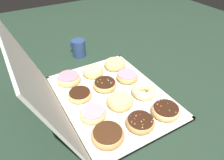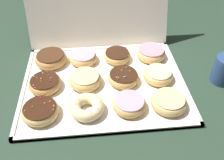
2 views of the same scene
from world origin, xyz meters
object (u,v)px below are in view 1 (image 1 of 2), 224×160
at_px(cruller_donut_1, 144,91).
at_px(sprinkle_donut_4, 140,122).
at_px(pink_frosted_donut_9, 93,113).
at_px(pink_frosted_donut_11, 69,79).
at_px(glazed_ring_donut_7, 94,71).
at_px(chocolate_frosted_donut_10, 80,95).
at_px(pink_frosted_donut_2, 127,76).
at_px(coffee_mug, 79,48).
at_px(donut_box, 112,97).
at_px(chocolate_frosted_donut_8, 108,135).
at_px(sprinkle_donut_6, 106,84).
at_px(glazed_ring_donut_5, 121,101).
at_px(sprinkle_donut_0, 166,110).
at_px(glazed_ring_donut_3, 115,64).

bearing_deg(cruller_donut_1, sprinkle_donut_4, 138.74).
distance_m(pink_frosted_donut_9, pink_frosted_donut_11, 0.27).
relative_size(glazed_ring_donut_7, chocolate_frosted_donut_10, 1.01).
distance_m(pink_frosted_donut_2, coffee_mug, 0.38).
bearing_deg(donut_box, chocolate_frosted_donut_8, 145.82).
bearing_deg(pink_frosted_donut_9, chocolate_frosted_donut_10, -0.14).
bearing_deg(pink_frosted_donut_9, sprinkle_donut_6, -43.81).
bearing_deg(chocolate_frosted_donut_10, glazed_ring_donut_5, -133.66).
height_order(cruller_donut_1, pink_frosted_donut_11, same).
relative_size(sprinkle_donut_6, pink_frosted_donut_11, 0.96).
distance_m(glazed_ring_donut_7, chocolate_frosted_donut_10, 0.19).
height_order(sprinkle_donut_0, chocolate_frosted_donut_10, sprinkle_donut_0).
bearing_deg(pink_frosted_donut_9, donut_box, -61.29).
bearing_deg(sprinkle_donut_6, chocolate_frosted_donut_10, 93.11).
xyz_separation_m(sprinkle_donut_4, chocolate_frosted_donut_8, (0.01, 0.14, 0.00)).
relative_size(donut_box, cruller_donut_1, 5.15).
xyz_separation_m(cruller_donut_1, glazed_ring_donut_3, (0.26, -0.00, -0.00)).
bearing_deg(glazed_ring_donut_7, glazed_ring_donut_5, 179.58).
relative_size(donut_box, pink_frosted_donut_11, 4.91).
height_order(pink_frosted_donut_2, glazed_ring_donut_7, same).
relative_size(pink_frosted_donut_2, pink_frosted_donut_11, 0.93).
bearing_deg(glazed_ring_donut_5, pink_frosted_donut_9, 92.73).
bearing_deg(coffee_mug, chocolate_frosted_donut_10, 157.61).
relative_size(donut_box, glazed_ring_donut_7, 5.30).
bearing_deg(coffee_mug, pink_frosted_donut_2, -163.44).
xyz_separation_m(pink_frosted_donut_2, coffee_mug, (0.36, 0.11, 0.02)).
xyz_separation_m(cruller_donut_1, chocolate_frosted_donut_10, (0.13, 0.26, -0.00)).
distance_m(sprinkle_donut_0, sprinkle_donut_6, 0.31).
bearing_deg(sprinkle_donut_6, donut_box, 176.54).
distance_m(sprinkle_donut_0, pink_frosted_donut_11, 0.49).
height_order(chocolate_frosted_donut_10, coffee_mug, coffee_mug).
relative_size(glazed_ring_donut_3, glazed_ring_donut_5, 1.00).
xyz_separation_m(pink_frosted_donut_2, sprinkle_donut_4, (-0.28, 0.12, -0.00)).
distance_m(chocolate_frosted_donut_8, pink_frosted_donut_11, 0.40).
relative_size(chocolate_frosted_donut_8, chocolate_frosted_donut_10, 1.14).
distance_m(glazed_ring_donut_3, pink_frosted_donut_9, 0.38).
bearing_deg(donut_box, pink_frosted_donut_11, 33.64).
bearing_deg(sprinkle_donut_6, pink_frosted_donut_11, 46.62).
relative_size(sprinkle_donut_0, glazed_ring_donut_5, 1.00).
distance_m(sprinkle_donut_4, sprinkle_donut_6, 0.28).
distance_m(pink_frosted_donut_2, sprinkle_donut_6, 0.12).
bearing_deg(pink_frosted_donut_9, pink_frosted_donut_11, 0.02).
height_order(pink_frosted_donut_2, sprinkle_donut_6, sprinkle_donut_6).
bearing_deg(coffee_mug, cruller_donut_1, -167.63).
bearing_deg(cruller_donut_1, pink_frosted_donut_9, 91.98).
height_order(chocolate_frosted_donut_8, coffee_mug, coffee_mug).
xyz_separation_m(chocolate_frosted_donut_8, pink_frosted_donut_11, (0.40, -0.00, -0.00)).
relative_size(sprinkle_donut_0, coffee_mug, 1.14).
height_order(glazed_ring_donut_7, pink_frosted_donut_11, pink_frosted_donut_11).
distance_m(sprinkle_donut_4, pink_frosted_donut_9, 0.19).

